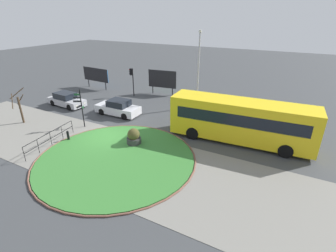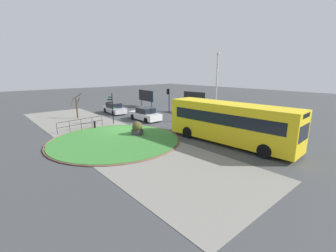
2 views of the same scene
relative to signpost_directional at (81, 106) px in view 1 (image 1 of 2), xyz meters
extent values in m
plane|color=#3D3F42|center=(3.09, -0.58, -1.94)|extent=(120.00, 120.00, 0.00)
cube|color=gray|center=(3.09, -2.78, -1.93)|extent=(32.00, 7.61, 0.02)
cylinder|color=#387A33|center=(5.93, -2.89, -1.89)|extent=(10.64, 10.64, 0.10)
torus|color=brown|center=(5.93, -2.89, -1.88)|extent=(10.95, 10.95, 0.11)
cylinder|color=black|center=(0.07, 0.04, -0.27)|extent=(0.09, 0.09, 3.34)
sphere|color=black|center=(0.07, 0.04, 1.45)|extent=(0.10, 0.10, 0.10)
cube|color=#195128|center=(-0.19, -0.07, 1.01)|extent=(0.45, 0.21, 0.15)
cube|color=black|center=(-0.24, -0.10, 0.74)|extent=(0.56, 0.27, 0.15)
cube|color=black|center=(-0.24, -0.14, 0.42)|extent=(0.56, 0.33, 0.15)
cube|color=black|center=(0.11, -0.29, 0.06)|extent=(0.10, 0.57, 0.15)
cube|color=#195128|center=(-0.10, 0.30, -0.23)|extent=(0.33, 0.47, 0.15)
cylinder|color=black|center=(0.90, -2.48, -1.57)|extent=(0.18, 0.18, 0.73)
sphere|color=black|center=(0.90, -2.48, -1.18)|extent=(0.17, 0.17, 0.17)
cube|color=black|center=(0.42, -3.66, -0.86)|extent=(0.69, 4.75, 0.03)
cube|color=black|center=(0.42, -3.66, -1.34)|extent=(0.69, 4.75, 0.03)
cylinder|color=black|center=(0.09, -1.29, -1.40)|extent=(0.04, 0.04, 1.08)
cylinder|color=black|center=(0.25, -2.48, -1.40)|extent=(0.04, 0.04, 1.08)
cylinder|color=black|center=(0.42, -3.66, -1.40)|extent=(0.04, 0.04, 1.08)
cylinder|color=black|center=(0.59, -4.85, -1.40)|extent=(0.04, 0.04, 1.08)
cylinder|color=black|center=(0.75, -6.03, -1.40)|extent=(0.04, 0.04, 1.08)
cube|color=yellow|center=(12.65, 3.69, -0.17)|extent=(10.68, 3.07, 2.99)
cube|color=black|center=(12.58, 4.91, 0.25)|extent=(9.27, 0.61, 0.88)
cube|color=black|center=(12.73, 2.48, 0.25)|extent=(9.27, 0.61, 0.88)
cube|color=black|center=(17.93, 4.03, -0.02)|extent=(0.15, 1.97, 1.10)
cube|color=black|center=(17.93, 4.03, 1.11)|extent=(0.10, 1.32, 0.28)
cylinder|color=black|center=(15.95, 5.01, -1.44)|extent=(1.02, 0.36, 1.00)
cylinder|color=black|center=(16.09, 2.80, -1.44)|extent=(1.02, 0.36, 1.00)
cylinder|color=black|center=(9.21, 4.58, -1.44)|extent=(1.02, 0.36, 1.00)
cylinder|color=black|center=(9.35, 2.37, -1.44)|extent=(1.02, 0.36, 1.00)
cube|color=#B7B7BC|center=(-5.62, 3.22, -1.44)|extent=(4.43, 1.98, 0.65)
cube|color=black|center=(-5.80, 3.23, -0.81)|extent=(2.23, 1.63, 0.62)
cube|color=#EAEACC|center=(-3.42, 3.59, -1.41)|extent=(0.03, 0.20, 0.12)
cube|color=#EAEACC|center=(-3.49, 2.57, -1.41)|extent=(0.03, 0.20, 0.12)
cylinder|color=black|center=(-4.24, 3.90, -1.62)|extent=(0.65, 0.26, 0.64)
cylinder|color=black|center=(-4.34, 2.36, -1.62)|extent=(0.65, 0.26, 0.64)
cylinder|color=black|center=(-6.91, 4.07, -1.62)|extent=(0.65, 0.26, 0.64)
cylinder|color=black|center=(-7.01, 2.54, -1.62)|extent=(0.65, 0.26, 0.64)
cube|color=silver|center=(0.81, 3.80, -1.40)|extent=(4.42, 1.89, 0.73)
cube|color=black|center=(0.98, 3.80, -0.73)|extent=(1.99, 1.62, 0.60)
cube|color=#EAEACC|center=(-1.38, 3.21, -1.36)|extent=(0.02, 0.20, 0.12)
cube|color=#EAEACC|center=(-1.40, 4.28, -1.36)|extent=(0.02, 0.20, 0.12)
cylinder|color=black|center=(-0.53, 2.95, -1.62)|extent=(0.64, 0.23, 0.64)
cylinder|color=black|center=(-0.57, 4.58, -1.62)|extent=(0.64, 0.23, 0.64)
cylinder|color=black|center=(2.18, 3.02, -1.62)|extent=(0.64, 0.23, 0.64)
cylinder|color=black|center=(2.15, 4.64, -1.62)|extent=(0.64, 0.23, 0.64)
cylinder|color=black|center=(-1.35, 9.52, -0.29)|extent=(0.11, 0.11, 3.30)
cube|color=black|center=(-1.55, 9.48, 0.97)|extent=(0.31, 0.31, 0.78)
sphere|color=red|center=(-1.70, 9.45, 1.21)|extent=(0.16, 0.16, 0.16)
sphere|color=black|center=(-1.70, 9.45, 0.97)|extent=(0.16, 0.16, 0.16)
sphere|color=black|center=(-1.70, 9.45, 0.72)|extent=(0.16, 0.16, 0.16)
cylinder|color=#B7B7BC|center=(6.84, 9.40, 1.80)|extent=(0.16, 0.16, 7.48)
cylinder|color=silver|center=(6.84, 9.40, 5.66)|extent=(0.32, 0.32, 0.22)
cylinder|color=black|center=(-9.24, 10.17, -1.03)|extent=(0.12, 0.12, 1.82)
cylinder|color=black|center=(-6.11, 9.99, -1.03)|extent=(0.12, 0.12, 1.82)
cube|color=#1E66B2|center=(-7.67, 10.08, -0.12)|extent=(4.18, 0.36, 1.63)
cube|color=black|center=(-7.68, 10.01, -0.12)|extent=(4.27, 0.27, 1.73)
cylinder|color=black|center=(0.02, 11.68, -1.00)|extent=(0.12, 0.12, 1.88)
cylinder|color=black|center=(2.60, 12.03, -1.00)|extent=(0.12, 0.12, 1.88)
cube|color=green|center=(1.31, 11.85, -0.06)|extent=(3.45, 0.58, 2.00)
cube|color=black|center=(1.32, 11.78, -0.06)|extent=(3.54, 0.50, 2.10)
cylinder|color=#383838|center=(5.78, -0.56, -1.67)|extent=(1.08, 1.08, 0.53)
sphere|color=#4C4723|center=(5.78, -0.56, -1.11)|extent=(0.92, 0.92, 0.92)
cylinder|color=#423323|center=(-5.50, -1.92, -0.72)|extent=(0.17, 0.17, 2.44)
cylinder|color=#423323|center=(-6.04, -1.60, 0.69)|extent=(0.74, 1.15, 0.92)
cylinder|color=#423323|center=(-5.67, -1.62, 0.18)|extent=(0.70, 0.43, 0.97)
cylinder|color=#423323|center=(-5.81, -2.28, 0.18)|extent=(0.82, 0.72, 1.14)
camera|label=1|loc=(16.03, -14.23, 7.21)|focal=26.80mm
camera|label=2|loc=(22.77, -11.56, 3.80)|focal=24.34mm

